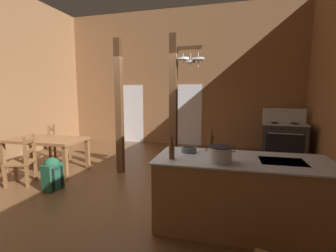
% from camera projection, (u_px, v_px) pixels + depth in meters
% --- Properties ---
extents(ground_plane, '(8.70, 9.01, 0.10)m').
position_uv_depth(ground_plane, '(129.00, 190.00, 4.43)').
color(ground_plane, brown).
extents(wall_back, '(8.70, 0.14, 4.52)m').
position_uv_depth(wall_back, '(179.00, 78.00, 8.13)').
color(wall_back, '#93663F').
rests_on(wall_back, ground_plane).
extents(glazed_door_back_left, '(1.00, 0.01, 2.05)m').
position_uv_depth(glazed_door_back_left, '(130.00, 114.00, 8.68)').
color(glazed_door_back_left, white).
rests_on(glazed_door_back_left, ground_plane).
extents(glazed_panel_back_right, '(0.84, 0.01, 2.05)m').
position_uv_depth(glazed_panel_back_right, '(189.00, 115.00, 8.12)').
color(glazed_panel_back_right, white).
rests_on(glazed_panel_back_right, ground_plane).
extents(kitchen_island, '(2.18, 1.00, 0.91)m').
position_uv_depth(kitchen_island, '(240.00, 193.00, 3.07)').
color(kitchen_island, olive).
rests_on(kitchen_island, ground_plane).
extents(stove_range, '(1.22, 0.92, 1.32)m').
position_uv_depth(stove_range, '(283.00, 139.00, 6.64)').
color(stove_range, '#313131').
rests_on(stove_range, ground_plane).
extents(support_post_with_pot_rack, '(0.68, 0.25, 2.87)m').
position_uv_depth(support_post_with_pot_rack, '(175.00, 102.00, 4.73)').
color(support_post_with_pot_rack, brown).
rests_on(support_post_with_pot_rack, ground_plane).
extents(support_post_center, '(0.14, 0.14, 2.87)m').
position_uv_depth(support_post_center, '(119.00, 108.00, 5.15)').
color(support_post_center, brown).
rests_on(support_post_center, ground_plane).
extents(dining_table, '(1.71, 0.91, 0.74)m').
position_uv_depth(dining_table, '(46.00, 142.00, 5.36)').
color(dining_table, olive).
rests_on(dining_table, ground_plane).
extents(ladderback_chair_near_window, '(0.57, 0.57, 0.95)m').
position_uv_depth(ladderback_chair_near_window, '(23.00, 161.00, 4.56)').
color(ladderback_chair_near_window, brown).
rests_on(ladderback_chair_near_window, ground_plane).
extents(ladderback_chair_by_post, '(0.58, 0.58, 0.95)m').
position_uv_depth(ladderback_chair_by_post, '(58.00, 144.00, 6.20)').
color(ladderback_chair_by_post, brown).
rests_on(ladderback_chair_by_post, ground_plane).
extents(backpack, '(0.33, 0.34, 0.60)m').
position_uv_depth(backpack, '(52.00, 173.00, 4.31)').
color(backpack, '#1E5138').
rests_on(backpack, ground_plane).
extents(stockpot_on_counter, '(0.35, 0.29, 0.19)m').
position_uv_depth(stockpot_on_counter, '(220.00, 154.00, 2.85)').
color(stockpot_on_counter, '#B7BABF').
rests_on(stockpot_on_counter, kitchen_island).
extents(mixing_bowl_on_counter, '(0.21, 0.21, 0.08)m').
position_uv_depth(mixing_bowl_on_counter, '(189.00, 150.00, 3.34)').
color(mixing_bowl_on_counter, slate).
rests_on(mixing_bowl_on_counter, kitchen_island).
extents(bottle_tall_on_counter, '(0.06, 0.06, 0.33)m').
position_uv_depth(bottle_tall_on_counter, '(211.00, 145.00, 3.22)').
color(bottle_tall_on_counter, '#56331E').
rests_on(bottle_tall_on_counter, kitchen_island).
extents(bottle_short_on_counter, '(0.07, 0.07, 0.28)m').
position_uv_depth(bottle_short_on_counter, '(172.00, 150.00, 2.99)').
color(bottle_short_on_counter, '#56331E').
rests_on(bottle_short_on_counter, kitchen_island).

